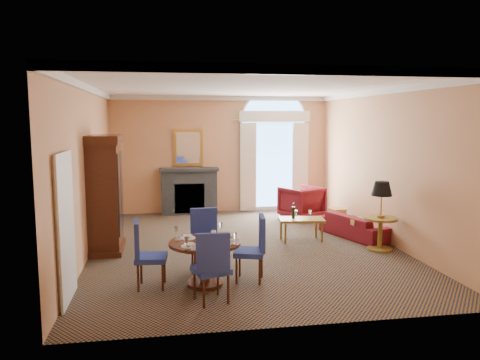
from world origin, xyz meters
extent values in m
plane|color=#101733|center=(0.00, 0.00, 0.00)|extent=(7.50, 7.50, 0.00)
cube|color=tan|center=(0.00, 3.75, 1.60)|extent=(6.00, 0.04, 3.20)
cube|color=tan|center=(-3.00, 0.00, 1.60)|extent=(0.04, 7.50, 3.20)
cube|color=tan|center=(3.00, 0.00, 1.60)|extent=(0.04, 7.50, 3.20)
cube|color=white|center=(0.00, 0.00, 3.20)|extent=(6.00, 7.50, 0.04)
cube|color=silver|center=(0.00, 0.00, 3.14)|extent=(6.00, 7.50, 0.12)
cube|color=silver|center=(-2.96, -2.40, 1.03)|extent=(0.08, 0.90, 2.06)
cube|color=#32373B|center=(-0.90, 3.55, 0.60)|extent=(1.50, 0.40, 1.20)
cube|color=#32373B|center=(-0.90, 3.52, 1.24)|extent=(1.60, 0.46, 0.08)
cube|color=gold|center=(-0.90, 3.72, 1.80)|extent=(0.80, 0.04, 1.00)
cube|color=white|center=(-0.90, 3.70, 1.80)|extent=(0.64, 0.02, 0.84)
cube|color=silver|center=(1.50, 3.73, 1.25)|extent=(1.90, 0.04, 2.50)
cube|color=#87B2E2|center=(1.50, 3.72, 1.25)|extent=(1.70, 0.02, 2.30)
cylinder|color=silver|center=(1.50, 3.73, 2.50)|extent=(1.90, 0.04, 1.90)
cube|color=beige|center=(0.75, 3.61, 1.25)|extent=(0.45, 0.06, 2.45)
cube|color=beige|center=(2.25, 3.61, 1.25)|extent=(0.45, 0.06, 2.45)
cube|color=beige|center=(1.50, 3.61, 2.65)|extent=(2.00, 0.08, 0.30)
cube|color=#34170B|center=(-2.72, 0.16, 1.05)|extent=(0.58, 1.05, 2.10)
cube|color=#34170B|center=(-2.72, 0.16, 2.18)|extent=(0.65, 1.15, 0.17)
cube|color=#34170B|center=(-2.72, 0.16, 0.05)|extent=(0.65, 1.15, 0.10)
cylinder|color=#34170B|center=(-0.99, -2.11, 0.67)|extent=(1.11, 1.11, 0.05)
cylinder|color=#34170B|center=(-0.99, -2.11, 0.33)|extent=(0.15, 0.15, 0.65)
cylinder|color=#34170B|center=(-0.99, -2.11, 0.03)|extent=(0.55, 0.55, 0.06)
cylinder|color=white|center=(-0.74, -1.86, 0.70)|extent=(0.25, 0.25, 0.01)
imported|color=white|center=(-0.74, -1.86, 0.73)|extent=(0.15, 0.15, 0.04)
imported|color=white|center=(-0.81, -1.71, 0.74)|extent=(0.09, 0.09, 0.07)
cylinder|color=white|center=(-1.24, -1.86, 0.70)|extent=(0.25, 0.25, 0.01)
imported|color=white|center=(-1.24, -1.86, 0.73)|extent=(0.15, 0.15, 0.04)
imported|color=white|center=(-1.39, -1.92, 0.74)|extent=(0.09, 0.09, 0.07)
cylinder|color=white|center=(-1.24, -2.35, 0.70)|extent=(0.25, 0.25, 0.01)
imported|color=white|center=(-1.24, -2.35, 0.73)|extent=(0.15, 0.15, 0.04)
imported|color=white|center=(-1.17, -2.51, 0.74)|extent=(0.09, 0.09, 0.07)
cylinder|color=white|center=(-0.74, -2.35, 0.70)|extent=(0.25, 0.25, 0.01)
imported|color=white|center=(-0.74, -2.35, 0.73)|extent=(0.15, 0.15, 0.04)
imported|color=white|center=(-0.59, -2.29, 0.74)|extent=(0.09, 0.09, 0.07)
cube|color=navy|center=(-0.93, -1.38, 0.46)|extent=(0.54, 0.54, 0.08)
cube|color=navy|center=(-0.92, -1.17, 0.77)|extent=(0.47, 0.10, 0.56)
cylinder|color=#34170B|center=(-0.72, -1.23, 0.21)|extent=(0.04, 0.04, 0.42)
cylinder|color=#34170B|center=(-1.08, -1.17, 0.21)|extent=(0.04, 0.04, 0.42)
cylinder|color=#34170B|center=(-0.79, -1.59, 0.21)|extent=(0.04, 0.04, 0.42)
cylinder|color=#34170B|center=(-1.14, -1.53, 0.21)|extent=(0.04, 0.04, 0.42)
cube|color=navy|center=(-0.96, -2.78, 0.46)|extent=(0.58, 0.58, 0.08)
cube|color=navy|center=(-0.95, -2.99, 0.77)|extent=(0.47, 0.09, 0.56)
cylinder|color=#34170B|center=(-1.08, -3.00, 0.21)|extent=(0.04, 0.04, 0.42)
cylinder|color=#34170B|center=(-0.74, -2.90, 0.21)|extent=(0.04, 0.04, 0.42)
cylinder|color=#34170B|center=(-1.19, -2.65, 0.21)|extent=(0.04, 0.04, 0.42)
cylinder|color=#34170B|center=(-0.84, -2.55, 0.21)|extent=(0.04, 0.04, 0.42)
cube|color=navy|center=(-0.27, -2.01, 0.46)|extent=(0.58, 0.58, 0.08)
cube|color=navy|center=(-0.06, -1.99, 0.77)|extent=(0.13, 0.47, 0.56)
cylinder|color=#34170B|center=(-0.15, -2.24, 0.21)|extent=(0.04, 0.04, 0.42)
cylinder|color=#34170B|center=(-0.04, -1.89, 0.21)|extent=(0.04, 0.04, 0.42)
cylinder|color=#34170B|center=(-0.49, -2.13, 0.21)|extent=(0.04, 0.04, 0.42)
cylinder|color=#34170B|center=(-0.39, -1.79, 0.21)|extent=(0.04, 0.04, 0.42)
cube|color=navy|center=(-1.80, -2.06, 0.46)|extent=(0.50, 0.50, 0.08)
cube|color=navy|center=(-2.01, -2.04, 0.77)|extent=(0.10, 0.47, 0.56)
cylinder|color=#34170B|center=(-1.97, -1.86, 0.21)|extent=(0.04, 0.04, 0.42)
cylinder|color=#34170B|center=(-2.00, -2.22, 0.21)|extent=(0.04, 0.04, 0.42)
cylinder|color=#34170B|center=(-1.61, -1.89, 0.21)|extent=(0.04, 0.04, 0.42)
cylinder|color=#34170B|center=(-1.64, -2.25, 0.21)|extent=(0.04, 0.04, 0.42)
imported|color=maroon|center=(2.55, 0.36, 0.25)|extent=(1.20, 1.86, 0.51)
imported|color=maroon|center=(1.94, 2.40, 0.43)|extent=(1.23, 1.24, 0.85)
cube|color=olive|center=(1.29, 0.28, 0.45)|extent=(1.00, 0.64, 0.05)
cylinder|color=olive|center=(0.89, 0.09, 0.21)|extent=(0.05, 0.05, 0.42)
cylinder|color=olive|center=(1.69, 0.09, 0.21)|extent=(0.05, 0.05, 0.42)
cylinder|color=olive|center=(0.89, 0.47, 0.21)|extent=(0.05, 0.05, 0.42)
cylinder|color=olive|center=(1.69, 0.47, 0.21)|extent=(0.05, 0.05, 0.42)
cylinder|color=olive|center=(2.60, -0.70, 0.64)|extent=(0.66, 0.66, 0.04)
cylinder|color=olive|center=(2.60, -0.70, 0.31)|extent=(0.09, 0.09, 0.61)
cylinder|color=olive|center=(2.60, -0.70, 0.02)|extent=(0.48, 0.48, 0.04)
camera|label=1|loc=(-1.61, -9.11, 2.57)|focal=35.00mm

